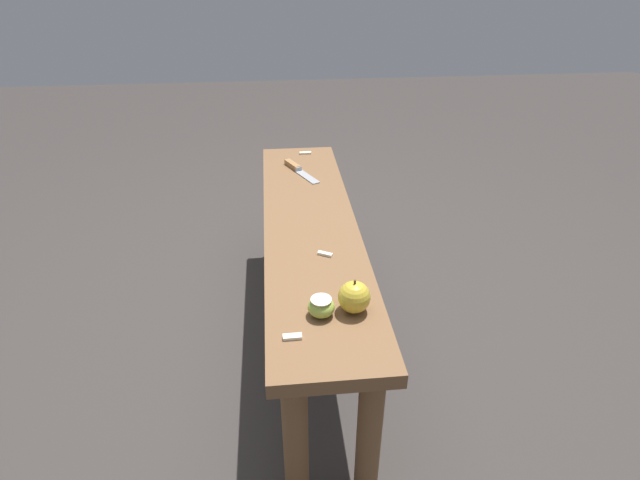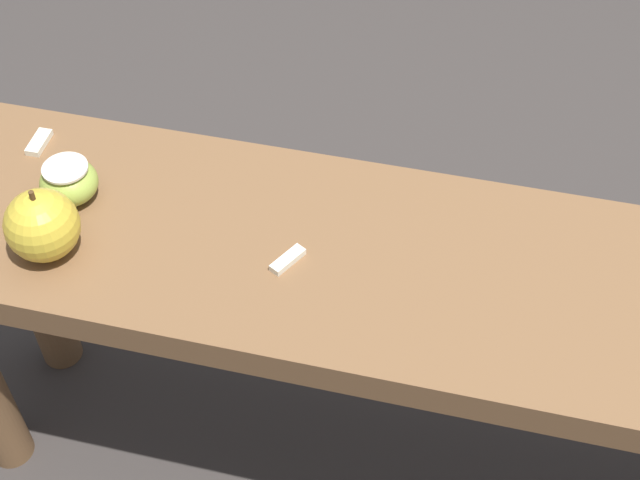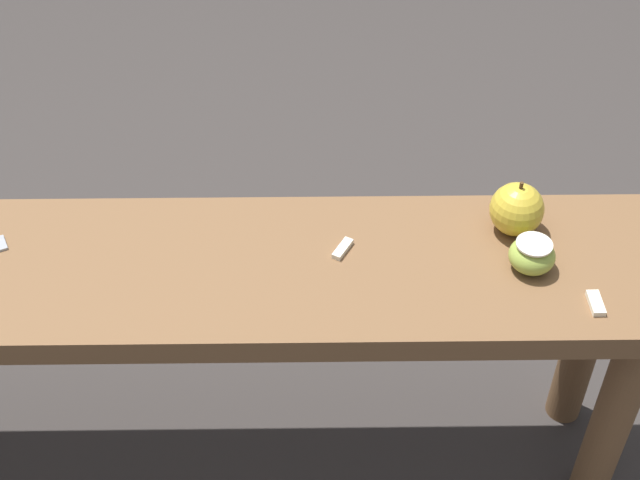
# 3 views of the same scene
# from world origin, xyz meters

# --- Properties ---
(ground_plane) EXTENTS (8.00, 8.00, 0.00)m
(ground_plane) POSITION_xyz_m (0.00, 0.00, 0.00)
(ground_plane) COLOR #383330
(wooden_bench) EXTENTS (1.37, 0.30, 0.48)m
(wooden_bench) POSITION_xyz_m (0.00, 0.00, 0.39)
(wooden_bench) COLOR brown
(wooden_bench) RESTS_ON ground_plane
(apple_whole) EXTENTS (0.08, 0.08, 0.09)m
(apple_whole) POSITION_xyz_m (0.46, 0.07, 0.52)
(apple_whole) COLOR gold
(apple_whole) RESTS_ON wooden_bench
(apple_cut) EXTENTS (0.07, 0.07, 0.05)m
(apple_cut) POSITION_xyz_m (0.47, -0.01, 0.50)
(apple_cut) COLOR #9EB747
(apple_cut) RESTS_ON wooden_bench
(apple_slice_near_knife) EXTENTS (0.03, 0.05, 0.01)m
(apple_slice_near_knife) POSITION_xyz_m (0.20, 0.03, 0.48)
(apple_slice_near_knife) COLOR white
(apple_slice_near_knife) RESTS_ON wooden_bench
(apple_slice_near_bowl) EXTENTS (0.02, 0.04, 0.01)m
(apple_slice_near_bowl) POSITION_xyz_m (0.55, -0.09, 0.48)
(apple_slice_near_bowl) COLOR white
(apple_slice_near_bowl) RESTS_ON wooden_bench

